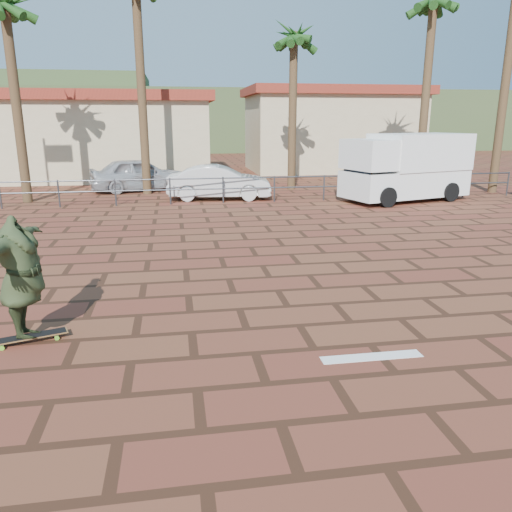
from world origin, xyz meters
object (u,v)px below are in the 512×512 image
Objects in this scene: longboard at (29,337)px; campervan at (407,166)px; skateboarder at (21,277)px; car_silver at (140,174)px; car_white at (219,182)px.

campervan is at bearing 27.54° from longboard.
car_silver is at bearing 1.03° from skateboarder.
longboard is 0.90m from skateboarder.
car_white is (3.30, -3.00, -0.06)m from car_silver.
longboard is at bearing 93.02° from skateboarder.
longboard is at bearing 170.08° from car_white.
car_silver is (0.64, 15.97, -0.24)m from skateboarder.
skateboarder is at bearing -18.56° from longboard.
car_white is (-7.22, 1.49, -0.68)m from campervan.
campervan reaches higher than car_white.
car_silver is at bearing 69.45° from longboard.
campervan is 1.31× the size of car_white.
skateboarder is at bearing 162.88° from car_silver.
longboard is 0.26× the size of car_white.
skateboarder is 0.40× the size of campervan.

